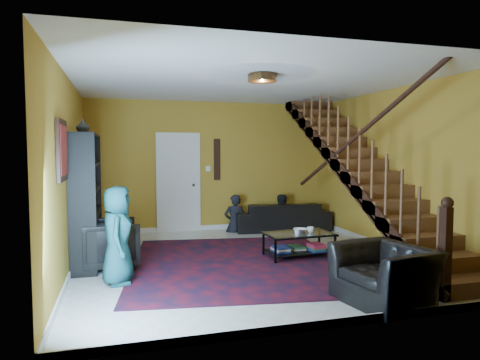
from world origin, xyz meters
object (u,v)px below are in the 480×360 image
object	(u,v)px
sofa	(281,216)
armchair_right	(385,275)
armchair_left	(111,244)
bookshelf	(87,201)
coffee_table	(299,244)

from	to	relation	value
sofa	armchair_right	xyz separation A→B (m)	(-0.50, -4.55, 0.03)
armchair_left	bookshelf	bearing A→B (deg)	30.50
bookshelf	armchair_right	distance (m)	4.49
sofa	coffee_table	world-z (taller)	sofa
sofa	coffee_table	distance (m)	2.46
sofa	coffee_table	xyz separation A→B (m)	(-0.62, -2.38, -0.07)
sofa	coffee_table	bearing A→B (deg)	81.25
armchair_right	sofa	bearing A→B (deg)	162.70
armchair_left	coffee_table	world-z (taller)	armchair_left
armchair_right	bookshelf	bearing A→B (deg)	-140.96
sofa	coffee_table	size ratio (longest dim) A/B	1.86
sofa	bookshelf	bearing A→B (deg)	29.43
armchair_left	armchair_right	size ratio (longest dim) A/B	0.80
sofa	armchair_left	xyz separation A→B (m)	(-3.55, -2.21, 0.06)
bookshelf	armchair_left	size ratio (longest dim) A/B	2.50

